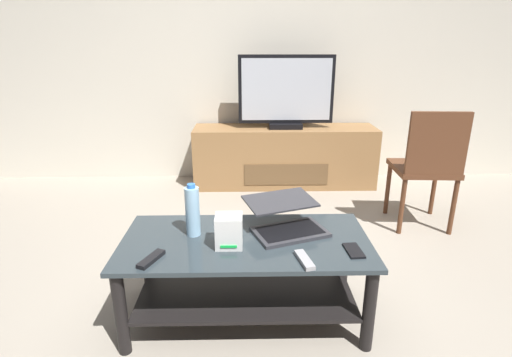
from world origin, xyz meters
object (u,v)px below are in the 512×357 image
(water_bottle_near, at_px, (193,211))
(tv_remote, at_px, (151,259))
(dining_chair, at_px, (428,163))
(soundbar_remote, at_px, (304,260))
(laptop, at_px, (286,219))
(cell_phone, at_px, (354,251))
(coffee_table, at_px, (246,264))
(router_box, at_px, (229,231))
(media_cabinet, at_px, (284,156))
(television, at_px, (286,94))

(water_bottle_near, height_order, tv_remote, water_bottle_near)
(dining_chair, height_order, soundbar_remote, dining_chair)
(laptop, height_order, cell_phone, laptop)
(tv_remote, bearing_deg, laptop, 49.37)
(coffee_table, xyz_separation_m, router_box, (-0.08, -0.06, 0.22))
(laptop, bearing_deg, cell_phone, -38.64)
(media_cabinet, height_order, dining_chair, dining_chair)
(water_bottle_near, distance_m, soundbar_remote, 0.61)
(television, height_order, dining_chair, television)
(dining_chair, bearing_deg, laptop, -140.92)
(laptop, relative_size, water_bottle_near, 1.69)
(dining_chair, distance_m, tv_remote, 2.18)
(laptop, xyz_separation_m, water_bottle_near, (-0.48, -0.05, 0.07))
(coffee_table, xyz_separation_m, water_bottle_near, (-0.27, 0.06, 0.27))
(dining_chair, xyz_separation_m, laptop, (-1.15, -0.94, -0.01))
(water_bottle_near, bearing_deg, coffee_table, -12.85)
(dining_chair, height_order, water_bottle_near, dining_chair)
(cell_phone, bearing_deg, tv_remote, 179.36)
(laptop, xyz_separation_m, soundbar_remote, (0.05, -0.33, -0.05))
(dining_chair, height_order, tv_remote, dining_chair)
(dining_chair, bearing_deg, water_bottle_near, -148.92)
(television, bearing_deg, cell_phone, -86.68)
(coffee_table, bearing_deg, soundbar_remote, -39.69)
(media_cabinet, distance_m, router_box, 2.21)
(tv_remote, distance_m, soundbar_remote, 0.69)
(media_cabinet, bearing_deg, router_box, -102.17)
(television, height_order, soundbar_remote, television)
(laptop, distance_m, cell_phone, 0.39)
(media_cabinet, xyz_separation_m, cell_phone, (0.13, -2.21, 0.17))
(coffee_table, bearing_deg, cell_phone, -14.60)
(dining_chair, height_order, router_box, dining_chair)
(television, bearing_deg, water_bottle_near, -108.01)
(television, distance_m, water_bottle_near, 2.13)
(water_bottle_near, relative_size, soundbar_remote, 1.72)
(tv_remote, bearing_deg, media_cabinet, 94.21)
(dining_chair, bearing_deg, tv_remote, -145.24)
(dining_chair, distance_m, soundbar_remote, 1.68)
(coffee_table, xyz_separation_m, cell_phone, (0.51, -0.13, 0.15))
(cell_phone, bearing_deg, soundbar_remote, -165.05)
(router_box, distance_m, water_bottle_near, 0.23)
(coffee_table, distance_m, television, 2.18)
(coffee_table, distance_m, media_cabinet, 2.12)
(router_box, relative_size, cell_phone, 1.13)
(dining_chair, bearing_deg, television, 134.01)
(media_cabinet, relative_size, laptop, 3.87)
(cell_phone, bearing_deg, dining_chair, 49.40)
(cell_phone, xyz_separation_m, soundbar_remote, (-0.25, -0.09, 0.01))
(coffee_table, relative_size, water_bottle_near, 4.51)
(water_bottle_near, relative_size, cell_phone, 1.96)
(dining_chair, distance_m, laptop, 1.49)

